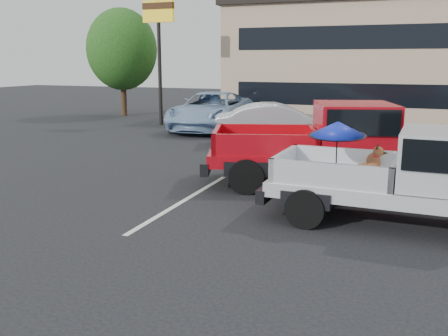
# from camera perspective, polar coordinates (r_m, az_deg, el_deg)

# --- Properties ---
(ground) EXTENTS (90.00, 90.00, 0.00)m
(ground) POSITION_cam_1_polar(r_m,az_deg,el_deg) (8.66, 7.88, -9.07)
(ground) COLOR black
(ground) RESTS_ON ground
(stripe_left) EXTENTS (0.12, 5.00, 0.01)m
(stripe_left) POSITION_cam_1_polar(r_m,az_deg,el_deg) (11.41, -4.57, -3.72)
(stripe_left) COLOR silver
(stripe_left) RESTS_ON ground
(motel_building) EXTENTS (20.40, 8.40, 6.30)m
(motel_building) POSITION_cam_1_polar(r_m,az_deg,el_deg) (28.87, 21.98, 11.49)
(motel_building) COLOR tan
(motel_building) RESTS_ON ground
(motel_sign) EXTENTS (1.60, 0.22, 6.00)m
(motel_sign) POSITION_cam_1_polar(r_m,az_deg,el_deg) (24.90, -7.48, 15.60)
(motel_sign) COLOR black
(motel_sign) RESTS_ON ground
(tree_left) EXTENTS (3.96, 3.96, 6.02)m
(tree_left) POSITION_cam_1_polar(r_m,az_deg,el_deg) (29.47, -11.60, 13.12)
(tree_left) COLOR #332114
(tree_left) RESTS_ON ground
(silver_pickup) EXTENTS (5.75, 2.25, 2.06)m
(silver_pickup) POSITION_cam_1_polar(r_m,az_deg,el_deg) (10.09, 22.70, -0.63)
(silver_pickup) COLOR black
(silver_pickup) RESTS_ON ground
(red_pickup) EXTENTS (6.70, 3.98, 2.09)m
(red_pickup) POSITION_cam_1_polar(r_m,az_deg,el_deg) (12.95, 13.75, 3.03)
(red_pickup) COLOR black
(red_pickup) RESTS_ON ground
(silver_sedan) EXTENTS (5.06, 3.21, 1.57)m
(silver_sedan) POSITION_cam_1_polar(r_m,az_deg,el_deg) (18.71, 6.38, 4.93)
(silver_sedan) COLOR #B7BABE
(silver_sedan) RESTS_ON ground
(blue_suv) EXTENTS (3.29, 6.33, 1.70)m
(blue_suv) POSITION_cam_1_polar(r_m,az_deg,el_deg) (23.15, -1.41, 6.55)
(blue_suv) COLOR #85A2C6
(blue_suv) RESTS_ON ground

